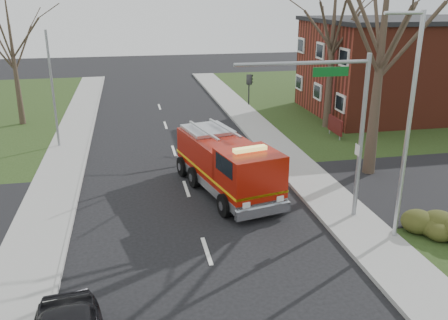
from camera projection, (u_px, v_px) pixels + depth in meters
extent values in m
plane|color=black|center=(207.00, 251.00, 17.30)|extent=(120.00, 120.00, 0.00)
cube|color=gray|center=(364.00, 233.00, 18.43)|extent=(2.40, 80.00, 0.15)
cube|color=gray|center=(27.00, 268.00, 16.11)|extent=(2.40, 80.00, 0.15)
cube|color=maroon|center=(412.00, 68.00, 36.36)|extent=(15.00, 10.00, 7.00)
cube|color=black|center=(418.00, 20.00, 35.17)|extent=(15.40, 10.40, 0.30)
cube|color=silver|center=(318.00, 92.00, 35.44)|extent=(0.12, 1.40, 1.20)
cube|color=#4F1312|center=(335.00, 125.00, 30.53)|extent=(0.12, 2.00, 1.00)
cylinder|color=gray|center=(340.00, 135.00, 29.94)|extent=(0.08, 0.08, 0.90)
cylinder|color=gray|center=(330.00, 129.00, 31.42)|extent=(0.08, 0.08, 0.90)
ellipsoid|color=#333A15|center=(446.00, 227.00, 17.87)|extent=(2.80, 2.00, 0.90)
cone|color=#362820|center=(380.00, 58.00, 22.65)|extent=(0.64, 0.64, 12.00)
cone|color=#362820|center=(332.00, 52.00, 31.50)|extent=(0.56, 0.56, 10.50)
cone|color=#362820|center=(14.00, 62.00, 32.45)|extent=(0.44, 0.44, 9.00)
cylinder|color=gray|center=(361.00, 140.00, 18.78)|extent=(0.18, 0.18, 6.80)
cylinder|color=gray|center=(303.00, 63.00, 17.27)|extent=(5.20, 0.14, 0.14)
cube|color=#0C591E|center=(331.00, 72.00, 17.59)|extent=(1.40, 0.06, 0.35)
imported|color=black|center=(250.00, 74.00, 17.01)|extent=(0.22, 0.18, 1.10)
cylinder|color=#B7BABF|center=(408.00, 134.00, 16.80)|extent=(0.16, 0.16, 8.40)
cylinder|color=#B7BABF|center=(404.00, 13.00, 15.31)|extent=(1.40, 0.12, 0.12)
cylinder|color=gray|center=(53.00, 91.00, 27.82)|extent=(0.14, 0.14, 7.00)
cube|color=#961306|center=(217.00, 156.00, 23.10)|extent=(3.40, 5.18, 1.93)
cube|color=#961306|center=(249.00, 177.00, 20.06)|extent=(2.86, 2.86, 2.20)
cube|color=#B7BABF|center=(226.00, 178.00, 22.41)|extent=(3.95, 7.51, 0.41)
cube|color=#E5B20C|center=(226.00, 168.00, 22.25)|extent=(3.96, 7.52, 0.11)
cube|color=black|center=(261.00, 169.00, 18.97)|extent=(2.05, 0.56, 0.78)
cube|color=#E5D866|center=(250.00, 149.00, 19.65)|extent=(1.50, 0.64, 0.17)
cylinder|color=black|center=(225.00, 205.00, 19.87)|extent=(0.54, 1.06, 1.01)
cylinder|color=black|center=(274.00, 196.00, 20.80)|extent=(0.54, 1.06, 1.01)
cylinder|color=black|center=(183.00, 166.00, 24.36)|extent=(0.54, 1.06, 1.01)
cylinder|color=black|center=(225.00, 160.00, 25.29)|extent=(0.54, 1.06, 1.01)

